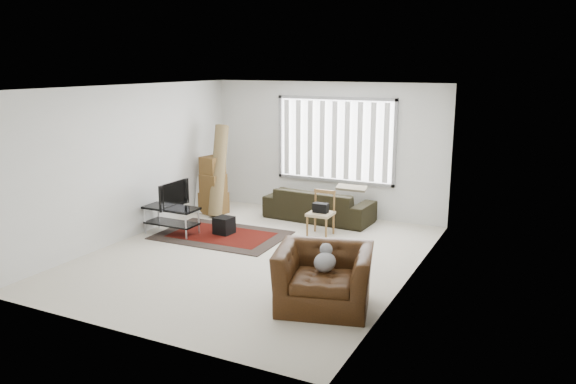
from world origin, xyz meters
name	(u,v)px	position (x,y,z in m)	size (l,w,h in m)	color
room	(271,144)	(0.03, 0.51, 1.76)	(6.00, 6.02, 2.71)	beige
persian_rug	(222,235)	(-1.08, 0.68, 0.01)	(2.31, 1.57, 0.02)	black
tv_stand	(171,214)	(-1.95, 0.38, 0.37)	(1.02, 0.46, 0.51)	black
tv	(170,194)	(-1.95, 0.38, 0.75)	(0.83, 0.11, 0.47)	black
subwoofer	(224,225)	(-1.08, 0.77, 0.17)	(0.31, 0.31, 0.31)	black
moving_boxes	(213,187)	(-2.08, 1.94, 0.55)	(0.56, 0.53, 1.19)	brown
white_flatpack	(208,196)	(-2.15, 1.86, 0.38)	(0.59, 0.09, 0.75)	silver
rolled_rug	(219,170)	(-1.92, 1.92, 0.93)	(0.28, 0.28, 1.85)	brown
sofa	(319,200)	(0.08, 2.45, 0.41)	(2.15, 0.93, 0.83)	black
side_chair	(321,211)	(0.52, 1.52, 0.45)	(0.44, 0.44, 0.81)	tan
armchair	(324,273)	(1.76, -1.30, 0.45)	(1.43, 1.32, 0.89)	#3A1F0B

